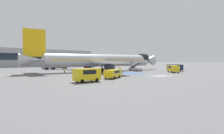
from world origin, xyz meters
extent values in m
plane|color=slate|center=(0.00, 0.00, 0.00)|extent=(600.00, 600.00, 0.00)
cube|color=gold|center=(1.92, 0.50, 0.00)|extent=(80.03, 14.37, 0.01)
cube|color=#2856A8|center=(1.92, -10.22, 0.00)|extent=(4.01, 11.81, 0.01)
cube|color=silver|center=(-1.08, -22.02, 0.00)|extent=(0.44, 3.60, 0.01)
cube|color=silver|center=(0.12, -22.02, 0.00)|extent=(0.44, 3.60, 0.01)
cube|color=silver|center=(1.32, -22.02, 0.00)|extent=(0.44, 3.60, 0.01)
cube|color=silver|center=(2.52, -22.02, 0.00)|extent=(0.44, 3.60, 0.01)
cube|color=silver|center=(3.72, -22.02, 0.00)|extent=(0.44, 3.60, 0.01)
cylinder|color=silver|center=(1.92, 0.50, 3.61)|extent=(37.37, 10.45, 4.01)
cone|color=silver|center=(22.43, -3.14, 3.61)|extent=(5.03, 4.64, 3.93)
cone|color=silver|center=(-19.38, 4.27, 3.61)|extent=(6.60, 4.84, 3.85)
cylinder|color=black|center=(19.47, -2.61, 4.11)|extent=(3.08, 4.41, 4.05)
cube|color=#EAB214|center=(1.92, 0.50, 3.81)|extent=(34.45, 10.01, 0.24)
cube|color=silver|center=(0.03, 9.99, 3.01)|extent=(5.43, 17.39, 0.44)
cylinder|color=#38383D|center=(1.37, 8.23, 1.77)|extent=(2.87, 2.39, 1.98)
cube|color=silver|center=(-3.11, -7.77, 3.01)|extent=(9.92, 17.87, 0.44)
cylinder|color=#38383D|center=(-1.26, -6.58, 1.77)|extent=(2.87, 2.39, 1.98)
cube|color=#EAB214|center=(-18.49, 4.11, 8.31)|extent=(5.60, 1.34, 7.39)
cube|color=silver|center=(-17.23, 7.76, 3.81)|extent=(4.68, 6.95, 0.24)
cube|color=silver|center=(-18.56, 0.25, 3.81)|extent=(4.68, 6.95, 0.24)
cylinder|color=#38383D|center=(14.76, -1.78, 1.82)|extent=(0.20, 0.20, 2.79)
cylinder|color=black|center=(14.76, -1.78, 0.42)|extent=(0.88, 0.42, 0.84)
cylinder|color=#38383D|center=(0.76, 3.86, 1.78)|extent=(0.24, 0.24, 2.46)
cylinder|color=black|center=(0.76, 3.86, 0.55)|extent=(1.19, 0.78, 1.10)
cylinder|color=#38383D|center=(-0.32, -2.26, 1.78)|extent=(0.24, 0.24, 2.46)
cylinder|color=black|center=(-0.32, -2.26, 0.55)|extent=(1.19, 0.78, 1.10)
cube|color=#ADB2BA|center=(11.20, -5.83, 0.70)|extent=(3.00, 5.11, 0.70)
cylinder|color=black|center=(10.58, -4.01, 0.35)|extent=(0.34, 0.73, 0.70)
cylinder|color=black|center=(12.42, -4.34, 0.35)|extent=(0.34, 0.73, 0.70)
cylinder|color=black|center=(9.99, -7.32, 0.35)|extent=(0.34, 0.73, 0.70)
cylinder|color=black|center=(11.83, -7.64, 0.35)|extent=(0.34, 0.73, 0.70)
cube|color=#4C4C51|center=(11.20, -5.83, 1.94)|extent=(2.13, 4.33, 1.93)
cube|color=#4C4C51|center=(11.60, -3.58, 2.84)|extent=(1.82, 1.37, 0.12)
cube|color=silver|center=(10.45, -5.69, 2.42)|extent=(0.84, 4.40, 2.66)
cube|color=silver|center=(11.96, -5.96, 2.42)|extent=(0.84, 4.40, 2.66)
cube|color=#38383D|center=(-4.85, 22.66, 0.78)|extent=(9.47, 3.43, 0.60)
cube|color=silver|center=(-0.35, 22.20, 1.28)|extent=(2.29, 2.57, 1.60)
cube|color=black|center=(0.68, 22.09, 1.60)|extent=(0.24, 1.99, 0.70)
cylinder|color=#B7BCC4|center=(-5.26, 22.70, 2.21)|extent=(6.58, 2.89, 2.25)
cylinder|color=gold|center=(-5.26, 22.70, 2.21)|extent=(0.58, 2.32, 2.30)
cylinder|color=black|center=(-0.64, 23.42, 0.48)|extent=(0.98, 0.38, 0.96)
cylinder|color=black|center=(-0.88, 21.06, 0.48)|extent=(0.98, 0.38, 0.96)
cylinder|color=black|center=(-5.25, 23.89, 0.48)|extent=(0.98, 0.38, 0.96)
cylinder|color=black|center=(-5.49, 21.53, 0.48)|extent=(0.98, 0.38, 0.96)
cylinder|color=black|center=(-7.81, 24.15, 0.48)|extent=(0.98, 0.38, 0.96)
cylinder|color=black|center=(-8.05, 21.79, 0.48)|extent=(0.98, 0.38, 0.96)
cube|color=yellow|center=(-10.75, -18.36, 1.02)|extent=(5.31, 3.77, 1.40)
cube|color=black|center=(-10.75, -18.36, 1.33)|extent=(3.28, 2.86, 0.50)
cylinder|color=black|center=(-11.80, -19.78, 0.32)|extent=(0.67, 0.45, 0.64)
cylinder|color=black|center=(-12.51, -18.24, 0.32)|extent=(0.67, 0.45, 0.64)
cylinder|color=black|center=(-8.99, -18.49, 0.32)|extent=(0.67, 0.45, 0.64)
cylinder|color=black|center=(-9.69, -16.94, 0.32)|extent=(0.67, 0.45, 0.64)
cube|color=#1E234C|center=(20.51, -15.22, 1.28)|extent=(4.20, 5.46, 1.92)
cube|color=black|center=(20.51, -15.22, 1.70)|extent=(3.08, 3.44, 0.69)
cylinder|color=black|center=(18.96, -14.25, 0.32)|extent=(0.49, 0.66, 0.64)
cylinder|color=black|center=(20.49, -13.39, 0.32)|extent=(0.49, 0.66, 0.64)
cylinder|color=black|center=(20.54, -17.05, 0.32)|extent=(0.49, 0.66, 0.64)
cylinder|color=black|center=(22.07, -16.20, 0.32)|extent=(0.49, 0.66, 0.64)
cube|color=yellow|center=(14.00, -18.14, 1.22)|extent=(4.54, 4.82, 1.80)
cube|color=black|center=(14.00, -18.14, 1.62)|extent=(3.23, 3.28, 0.65)
cylinder|color=black|center=(14.19, -16.44, 0.32)|extent=(0.57, 0.62, 0.64)
cylinder|color=black|center=(15.65, -17.69, 0.32)|extent=(0.57, 0.62, 0.64)
cylinder|color=black|center=(12.36, -18.59, 0.32)|extent=(0.57, 0.62, 0.64)
cylinder|color=black|center=(13.82, -19.83, 0.32)|extent=(0.57, 0.62, 0.64)
cube|color=yellow|center=(-18.09, -19.93, 1.29)|extent=(4.60, 2.48, 1.93)
cube|color=black|center=(-18.09, -19.93, 1.71)|extent=(2.63, 2.30, 0.70)
cylinder|color=black|center=(-19.55, -20.71, 0.32)|extent=(0.66, 0.27, 0.64)
cylinder|color=black|center=(-19.35, -18.86, 0.32)|extent=(0.66, 0.27, 0.64)
cylinder|color=black|center=(-16.83, -21.00, 0.32)|extent=(0.66, 0.27, 0.64)
cylinder|color=black|center=(-16.63, -19.15, 0.32)|extent=(0.66, 0.27, 0.64)
cylinder|color=#2D2D33|center=(-1.02, -2.66, 0.42)|extent=(0.14, 0.14, 0.85)
cylinder|color=#2D2D33|center=(-1.16, -2.75, 0.42)|extent=(0.14, 0.14, 0.85)
cube|color=orange|center=(-1.09, -2.71, 1.19)|extent=(0.47, 0.42, 0.67)
cube|color=silver|center=(-1.09, -2.71, 1.19)|extent=(0.49, 0.43, 0.06)
sphere|color=#9E704C|center=(-1.09, -2.71, 1.64)|extent=(0.23, 0.23, 0.23)
cylinder|color=black|center=(5.44, -4.22, 0.39)|extent=(0.14, 0.14, 0.78)
cylinder|color=black|center=(5.27, -4.27, 0.39)|extent=(0.14, 0.14, 0.78)
cube|color=yellow|center=(5.35, -4.24, 1.09)|extent=(0.46, 0.33, 0.62)
cube|color=silver|center=(5.35, -4.24, 1.09)|extent=(0.48, 0.34, 0.06)
sphere|color=#9E704C|center=(5.35, -4.24, 1.51)|extent=(0.21, 0.21, 0.21)
cylinder|color=#191E38|center=(-12.36, -0.72, 0.40)|extent=(0.14, 0.14, 0.80)
cylinder|color=#191E38|center=(-12.35, -0.55, 0.40)|extent=(0.14, 0.14, 0.80)
cube|color=yellow|center=(-12.36, -0.63, 1.11)|extent=(0.25, 0.43, 0.63)
cube|color=silver|center=(-12.36, -0.63, 1.11)|extent=(0.26, 0.44, 0.06)
sphere|color=tan|center=(-12.36, -0.63, 1.54)|extent=(0.22, 0.22, 0.22)
cone|color=orange|center=(1.69, -8.97, 0.32)|extent=(0.57, 0.57, 0.63)
cylinder|color=white|center=(1.69, -8.97, 0.35)|extent=(0.31, 0.31, 0.08)
cone|color=orange|center=(6.87, -9.23, 0.24)|extent=(0.43, 0.43, 0.48)
cylinder|color=white|center=(6.87, -9.23, 0.26)|extent=(0.24, 0.24, 0.06)
cube|color=#9EA3A8|center=(-12.70, 62.44, 5.06)|extent=(100.08, 12.00, 10.12)
cube|color=#19232D|center=(-12.70, 56.39, 5.57)|extent=(96.08, 0.10, 3.54)
camera|label=1|loc=(-34.61, -44.38, 3.64)|focal=28.00mm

